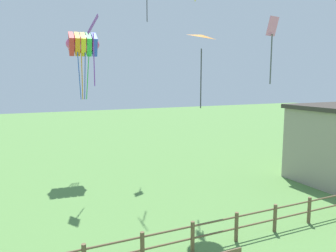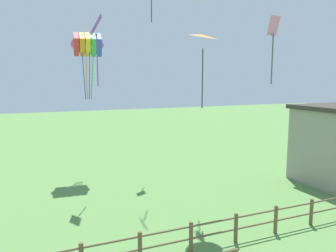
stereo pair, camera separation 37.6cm
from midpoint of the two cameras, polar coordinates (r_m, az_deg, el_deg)
wooden_fence at (r=11.78m, az=3.35°, el=-18.41°), size 22.07×0.14×1.10m
kite_rainbow_parafoil at (r=21.18m, az=-15.13°, el=13.55°), size 2.12×1.65×4.10m
kite_pink_diamond at (r=13.23m, az=16.85°, el=14.26°), size 0.54×0.29×2.49m
kite_purple_streamer at (r=17.68m, az=-13.52°, el=15.17°), size 0.74×0.89×3.56m
kite_orange_delta at (r=14.48m, az=5.10°, el=15.11°), size 1.75×1.74×3.28m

